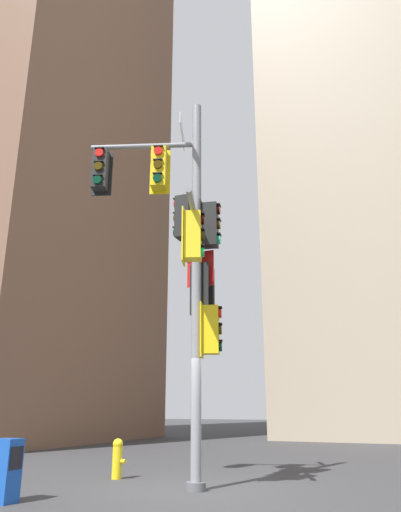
% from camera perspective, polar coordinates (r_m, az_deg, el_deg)
% --- Properties ---
extents(ground, '(120.00, 120.00, 0.00)m').
position_cam_1_polar(ground, '(10.39, -0.54, -25.69)').
color(ground, '#38383A').
extents(building_tower_left, '(13.17, 13.17, 44.59)m').
position_cam_1_polar(building_tower_left, '(34.90, -19.04, 20.33)').
color(building_tower_left, brown).
rests_on(building_tower_left, ground).
extents(building_mid_block, '(13.08, 13.08, 46.34)m').
position_cam_1_polar(building_mid_block, '(37.96, 19.24, 18.57)').
color(building_mid_block, tan).
rests_on(building_mid_block, ground).
extents(signal_pole_assembly, '(3.11, 2.34, 8.54)m').
position_cam_1_polar(signal_pole_assembly, '(10.80, -2.02, 1.37)').
color(signal_pole_assembly, gray).
rests_on(signal_pole_assembly, ground).
extents(fire_hydrant, '(0.33, 0.23, 0.86)m').
position_cam_1_polar(fire_hydrant, '(12.14, -9.65, -22.13)').
color(fire_hydrant, yellow).
rests_on(fire_hydrant, ground).
extents(newspaper_box, '(0.45, 0.36, 1.01)m').
position_cam_1_polar(newspaper_box, '(9.67, -21.81, -22.15)').
color(newspaper_box, '#194CB2').
rests_on(newspaper_box, ground).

